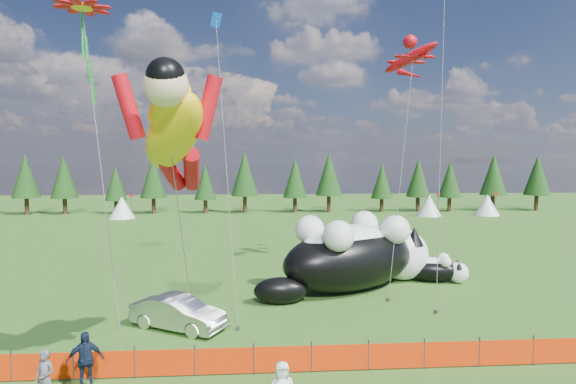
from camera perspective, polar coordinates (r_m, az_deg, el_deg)
name	(u,v)px	position (r m, az deg, el deg)	size (l,w,h in m)	color
ground	(279,339)	(19.45, -1.21, -18.15)	(160.00, 160.00, 0.00)	#0C3409
safety_fence	(283,359)	(16.50, -0.67, -20.45)	(22.06, 0.06, 1.10)	#262626
tree_line	(263,184)	(63.09, -3.17, 0.97)	(90.00, 4.00, 8.00)	black
festival_tents	(348,206)	(59.49, 7.57, -1.76)	(50.00, 3.20, 2.80)	white
cat_large	(358,253)	(26.24, 8.87, -7.72)	(10.86, 7.86, 4.26)	black
cat_small	(433,268)	(28.99, 17.96, -9.22)	(4.56, 2.57, 1.68)	black
car	(178,313)	(20.81, -13.77, -14.68)	(1.50, 4.31, 1.42)	silver
spectator_a	(45,378)	(16.17, -28.48, -20.09)	(0.63, 0.41, 1.72)	#56565B
spectator_c	(85,360)	(16.70, -24.38, -18.87)	(1.10, 0.57, 1.88)	#131E35
superhero_kite	(173,134)	(15.51, -14.41, 7.17)	(6.49, 8.78, 11.35)	yellow
gecko_kite	(411,58)	(31.68, 15.29, 16.10)	(6.29, 9.77, 15.96)	red
flower_kite	(82,11)	(24.01, -24.67, 20.18)	(4.95, 7.51, 15.64)	red
diamond_kite_a	(217,32)	(25.46, -9.04, 19.42)	(1.84, 6.10, 15.99)	blue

